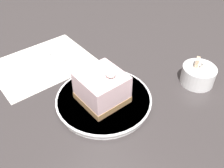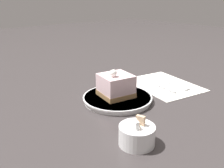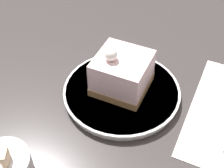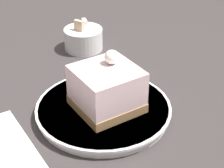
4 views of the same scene
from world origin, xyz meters
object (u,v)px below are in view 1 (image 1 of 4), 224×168
(plate, at_px, (104,100))
(sugar_bowl, at_px, (198,75))
(cake_slice, at_px, (102,88))
(knife, at_px, (42,70))
(fork, at_px, (43,56))

(plate, distance_m, sugar_bowl, 0.24)
(plate, xyz_separation_m, cake_slice, (0.00, -0.01, 0.04))
(sugar_bowl, bearing_deg, knife, -144.47)
(cake_slice, bearing_deg, knife, -166.20)
(cake_slice, xyz_separation_m, sugar_bowl, (0.12, 0.21, -0.03))
(cake_slice, distance_m, sugar_bowl, 0.25)
(plate, height_order, fork, plate)
(fork, xyz_separation_m, sugar_bowl, (0.38, 0.19, 0.02))
(plate, height_order, knife, plate)
(plate, height_order, cake_slice, cake_slice)
(plate, xyz_separation_m, knife, (-0.20, -0.02, -0.00))
(fork, bearing_deg, knife, -32.47)
(fork, height_order, sugar_bowl, sugar_bowl)
(plate, bearing_deg, sugar_bowl, 59.52)
(cake_slice, xyz_separation_m, fork, (-0.26, 0.02, -0.05))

